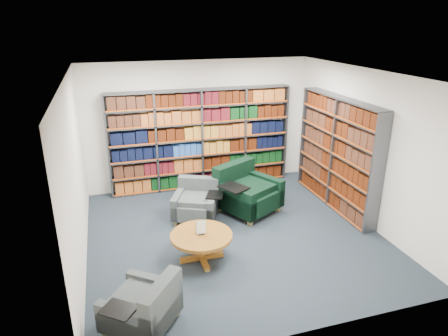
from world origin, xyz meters
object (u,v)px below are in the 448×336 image
object	(u,v)px
chair_teal_left	(197,202)
chair_teal_front	(146,308)
chair_green_right	(245,192)
coffee_table	(201,239)

from	to	relation	value
chair_teal_left	chair_teal_front	size ratio (longest dim) A/B	0.99
chair_green_right	coffee_table	xyz separation A→B (m)	(-1.25, -1.49, -0.01)
chair_teal_front	coffee_table	world-z (taller)	chair_teal_front
chair_teal_front	chair_green_right	bearing A→B (deg)	50.45
coffee_table	chair_teal_front	bearing A→B (deg)	-128.98
chair_teal_left	chair_teal_front	xyz separation A→B (m)	(-1.28, -2.73, -0.01)
chair_teal_left	chair_green_right	world-z (taller)	chair_green_right
chair_teal_front	coffee_table	distance (m)	1.60
chair_green_right	chair_teal_left	bearing A→B (deg)	-179.79
chair_teal_front	coffee_table	size ratio (longest dim) A/B	1.11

